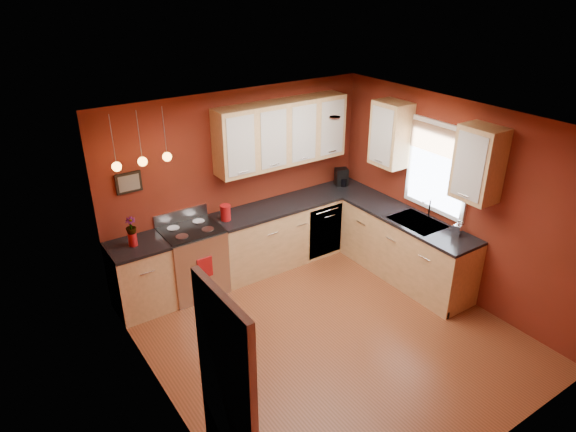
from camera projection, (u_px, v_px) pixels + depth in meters
floor at (329, 335)px, 6.22m from camera, size 4.20×4.20×0.00m
ceiling at (338, 126)px, 5.09m from camera, size 4.00×4.20×0.02m
wall_back at (240, 182)px, 7.22m from camera, size 4.00×0.02×2.60m
wall_front at (498, 345)px, 4.09m from camera, size 4.00×0.02×2.60m
wall_left at (161, 300)px, 4.64m from camera, size 0.02×4.20×2.60m
wall_right at (454, 200)px, 6.67m from camera, size 0.02×4.20×2.60m
base_cabinets_back_left at (141, 278)px, 6.53m from camera, size 0.70×0.60×0.90m
base_cabinets_back_right at (294, 230)px, 7.73m from camera, size 2.54×0.60×0.90m
base_cabinets_right at (405, 249)px, 7.22m from camera, size 0.60×2.10×0.90m
counter_back_left at (136, 246)px, 6.33m from camera, size 0.70×0.62×0.04m
counter_back_right at (294, 202)px, 7.53m from camera, size 2.54×0.62×0.04m
counter_right at (409, 219)px, 7.01m from camera, size 0.62×2.10×0.04m
gas_range at (193, 260)px, 6.89m from camera, size 0.76×0.64×1.11m
dishwasher_front at (325, 231)px, 7.71m from camera, size 0.60×0.02×0.80m
sink at (417, 223)px, 6.91m from camera, size 0.50×0.70×0.33m
window at (438, 165)px, 6.71m from camera, size 0.06×1.02×1.22m
door_left_wall at (228, 405)px, 3.89m from camera, size 0.12×0.82×2.05m
upper_cabinets_back at (282, 133)px, 7.11m from camera, size 2.00×0.35×0.90m
upper_cabinets_right at (431, 148)px, 6.54m from camera, size 0.35×1.95×0.90m
wall_picture at (129, 183)px, 6.27m from camera, size 0.32×0.03×0.26m
pendant_lights at (142, 161)px, 5.92m from camera, size 0.71×0.11×0.66m
red_canister at (226, 213)px, 6.90m from camera, size 0.15×0.15×0.22m
red_vase at (133, 239)px, 6.27m from camera, size 0.11×0.11×0.17m
flowers at (131, 226)px, 6.19m from camera, size 0.16×0.16×0.23m
coffee_maker at (342, 178)px, 8.01m from camera, size 0.23×0.23×0.27m
soap_pump at (458, 228)px, 6.50m from camera, size 0.12×0.12×0.21m
dish_towel at (205, 268)px, 6.63m from camera, size 0.21×0.01×0.29m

